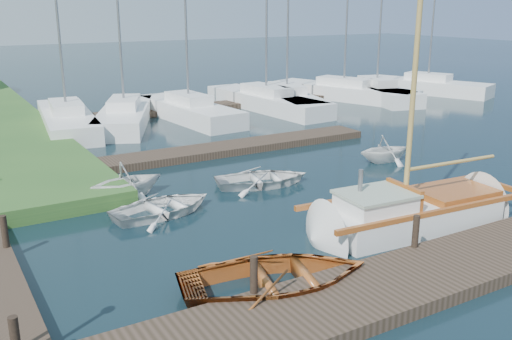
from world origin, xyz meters
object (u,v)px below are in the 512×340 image
marina_boat_0 (67,118)px  marina_boat_4 (287,98)px  mooring_post_0 (15,339)px  mooring_post_4 (5,231)px  marina_boat_2 (189,109)px  mooring_post_1 (254,275)px  marina_boat_7 (428,85)px  marina_boat_1 (125,114)px  sailboat (414,215)px  tender_a (163,204)px  tender_c (262,176)px  tender_b (127,178)px  marina_boat_3 (266,100)px  marina_boat_6 (376,91)px  dinghy (276,273)px  tender_d (385,147)px  marina_boat_5 (344,91)px  mooring_post_2 (416,231)px

marina_boat_0 → marina_boat_4: bearing=-83.6°
mooring_post_0 → mooring_post_4: 5.02m
marina_boat_2 → marina_boat_4: (6.60, 0.52, -0.01)m
mooring_post_1 → mooring_post_4: size_ratio=1.00×
mooring_post_0 → marina_boat_7: size_ratio=0.06×
marina_boat_0 → marina_boat_1: size_ratio=1.07×
mooring_post_1 → sailboat: bearing=14.1°
tender_a → tender_c: tender_c is taller
mooring_post_0 → marina_boat_4: (18.02, 19.22, -0.13)m
tender_a → marina_boat_1: bearing=-21.5°
mooring_post_0 → marina_boat_4: size_ratio=0.07×
tender_b → marina_boat_3: size_ratio=0.21×
mooring_post_4 → marina_boat_1: size_ratio=0.07×
tender_c → marina_boat_3: size_ratio=0.28×
tender_b → marina_boat_6: marina_boat_6 is taller
mooring_post_0 → tender_c: (8.84, 6.85, -0.37)m
tender_a → mooring_post_1: bearing=168.2°
marina_boat_2 → marina_boat_3: size_ratio=1.08×
dinghy → marina_boat_1: bearing=6.3°
tender_b → marina_boat_7: marina_boat_7 is taller
marina_boat_6 → tender_d: bearing=153.9°
mooring_post_0 → tender_d: (14.55, 7.02, -0.12)m
dinghy → tender_b: size_ratio=1.73×
mooring_post_0 → sailboat: (10.52, 1.51, -0.36)m
marina_boat_4 → dinghy: bearing=158.9°
mooring_post_0 → tender_b: 9.16m
mooring_post_1 → marina_boat_2: (6.92, 18.70, -0.12)m
dinghy → marina_boat_0: (-0.01, 19.04, 0.15)m
dinghy → marina_boat_4: (12.79, 18.92, 0.14)m
tender_c → marina_boat_6: bearing=-38.7°
marina_boat_5 → marina_boat_0: bearing=71.5°
marina_boat_0 → mooring_post_1: bearing=-175.2°
marina_boat_1 → marina_boat_2: 3.41m
tender_c → marina_boat_7: (20.64, 12.06, 0.25)m
dinghy → marina_boat_1: (2.79, 18.73, 0.14)m
marina_boat_4 → marina_boat_6: bearing=-80.6°
mooring_post_1 → marina_boat_6: (20.21, 18.80, -0.14)m
tender_c → marina_boat_6: size_ratio=0.33×
mooring_post_0 → tender_a: (4.89, 5.94, -0.38)m
mooring_post_4 → marina_boat_5: 26.83m
mooring_post_2 → mooring_post_4: size_ratio=1.00×
sailboat → marina_boat_2: (0.90, 17.18, 0.24)m
mooring_post_1 → marina_boat_0: bearing=87.9°
marina_boat_0 → marina_boat_3: 11.39m
mooring_post_2 → marina_boat_3: 20.72m
dinghy → sailboat: bearing=-62.4°
marina_boat_7 → marina_boat_0: bearing=67.5°
mooring_post_1 → mooring_post_4: bearing=128.7°
tender_b → marina_boat_7: 27.28m
tender_a → tender_d: (9.67, 1.09, 0.26)m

